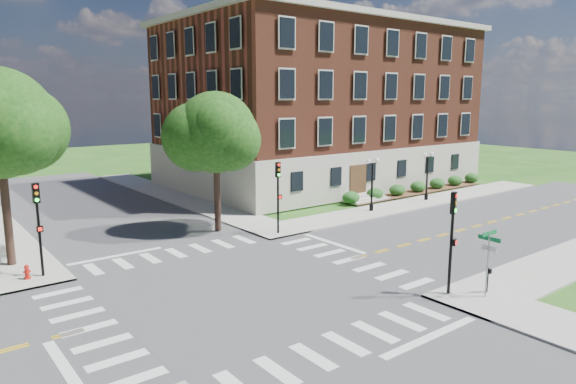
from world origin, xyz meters
TOP-DOWN VIEW (x-y plane):
  - ground at (0.00, 0.00)m, footprint 160.00×160.00m
  - road_ew at (0.00, 0.00)m, footprint 90.00×12.00m
  - road_ns at (0.00, 0.00)m, footprint 12.00×90.00m
  - sidewalk_ne at (15.38, 15.38)m, footprint 34.00×34.00m
  - crosswalk_east at (7.20, 0.00)m, footprint 2.20×10.20m
  - stop_bar_east at (8.80, 3.00)m, footprint 0.40×5.50m
  - main_building at (24.00, 21.99)m, footprint 30.60×22.40m
  - shrub_row at (27.00, 10.80)m, footprint 18.00×2.00m
  - tree_d at (4.55, 10.10)m, footprint 5.44×5.44m
  - traffic_signal_se at (7.10, -6.70)m, footprint 0.38×0.45m
  - traffic_signal_ne at (7.31, 6.86)m, footprint 0.36×0.42m
  - traffic_signal_nw at (-7.24, 7.45)m, footprint 0.33×0.36m
  - twin_lamp_west at (17.41, 7.87)m, footprint 1.36×0.36m
  - twin_lamp_east at (24.63, 8.01)m, footprint 1.36×0.36m
  - street_sign_pole at (8.10, -7.96)m, footprint 1.10×1.10m
  - push_button_post at (8.65, -7.71)m, footprint 0.14×0.21m
  - fire_hydrant at (-7.98, 7.41)m, footprint 0.35×0.35m

SIDE VIEW (x-z plane):
  - ground at x=0.00m, z-range 0.00..0.00m
  - crosswalk_east at x=7.20m, z-range -0.01..0.01m
  - stop_bar_east at x=8.80m, z-range 0.00..0.00m
  - shrub_row at x=27.00m, z-range -0.65..0.65m
  - road_ew at x=0.00m, z-range 0.00..0.01m
  - road_ns at x=0.00m, z-range 0.00..0.01m
  - sidewalk_ne at x=15.38m, z-range 0.00..0.12m
  - fire_hydrant at x=-7.98m, z-range 0.09..0.84m
  - push_button_post at x=8.65m, z-range 0.20..1.40m
  - street_sign_pole at x=8.10m, z-range 0.76..3.86m
  - twin_lamp_west at x=17.41m, z-range 0.41..4.64m
  - twin_lamp_east at x=24.63m, z-range 0.41..4.64m
  - traffic_signal_se at x=7.10m, z-range 0.79..5.59m
  - traffic_signal_ne at x=7.31m, z-range 0.79..5.59m
  - traffic_signal_nw at x=-7.24m, z-range 0.79..5.59m
  - tree_d at x=4.55m, z-range 2.09..11.50m
  - main_building at x=24.00m, z-range 0.09..16.59m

